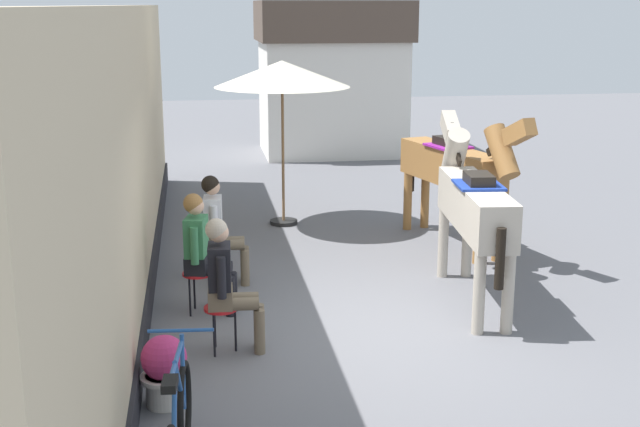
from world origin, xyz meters
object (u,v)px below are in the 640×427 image
cafe_parasol (282,75)px  seated_visitor_near (226,278)px  seated_visitor_middle (202,247)px  flower_planter_near (164,369)px  seated_visitor_far (218,224)px  satchel_bag (216,259)px  saddled_horse_far (456,168)px  saddled_horse_near (473,204)px

cafe_parasol → seated_visitor_near: bearing=-102.5°
seated_visitor_middle → flower_planter_near: 2.30m
seated_visitor_far → flower_planter_near: (-0.59, -3.22, -0.44)m
satchel_bag → seated_visitor_near: bearing=94.8°
seated_visitor_near → cafe_parasol: size_ratio=0.54×
cafe_parasol → satchel_bag: cafe_parasol is taller
seated_visitor_far → flower_planter_near: bearing=-100.3°
saddled_horse_far → cafe_parasol: size_ratio=1.14×
flower_planter_near → seated_visitor_middle: bearing=80.5°
saddled_horse_near → satchel_bag: bearing=149.6°
seated_visitor_middle → flower_planter_near: size_ratio=2.17×
seated_visitor_middle → cafe_parasol: 4.35m
seated_visitor_near → cafe_parasol: bearing=77.5°
seated_visitor_near → flower_planter_near: 1.31m
seated_visitor_far → saddled_horse_near: size_ratio=0.46×
seated_visitor_middle → saddled_horse_near: 3.15m
seated_visitor_near → saddled_horse_near: saddled_horse_near is taller
seated_visitor_middle → saddled_horse_far: saddled_horse_far is taller
flower_planter_near → satchel_bag: (0.56, 3.96, -0.23)m
seated_visitor_middle → flower_planter_near: seated_visitor_middle is taller
seated_visitor_middle → satchel_bag: size_ratio=4.96×
seated_visitor_near → saddled_horse_near: (2.91, 1.15, 0.38)m
saddled_horse_far → seated_visitor_far: bearing=-160.5°
satchel_bag → cafe_parasol: bearing=-114.4°
seated_visitor_middle → saddled_horse_near: size_ratio=0.46×
seated_visitor_far → satchel_bag: bearing=92.0°
seated_visitor_far → satchel_bag: size_ratio=4.96×
cafe_parasol → satchel_bag: 3.29m
saddled_horse_near → satchel_bag: (-2.94, 1.73, -1.06)m
seated_visitor_near → saddled_horse_near: 3.15m
seated_visitor_far → saddled_horse_far: bearing=19.5°
cafe_parasol → saddled_horse_near: bearing=-64.7°
saddled_horse_near → saddled_horse_far: (0.49, 2.19, 0.00)m
seated_visitor_far → saddled_horse_far: saddled_horse_far is taller
saddled_horse_far → saddled_horse_near: bearing=-102.7°
saddled_horse_far → satchel_bag: bearing=-172.3°
seated_visitor_near → seated_visitor_middle: 1.16m
saddled_horse_near → seated_visitor_near: bearing=-158.4°
seated_visitor_far → saddled_horse_far: (3.41, 1.21, 0.38)m
seated_visitor_near → seated_visitor_far: bearing=90.2°
seated_visitor_near → flower_planter_near: bearing=-118.7°
seated_visitor_near → seated_visitor_middle: size_ratio=1.00×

